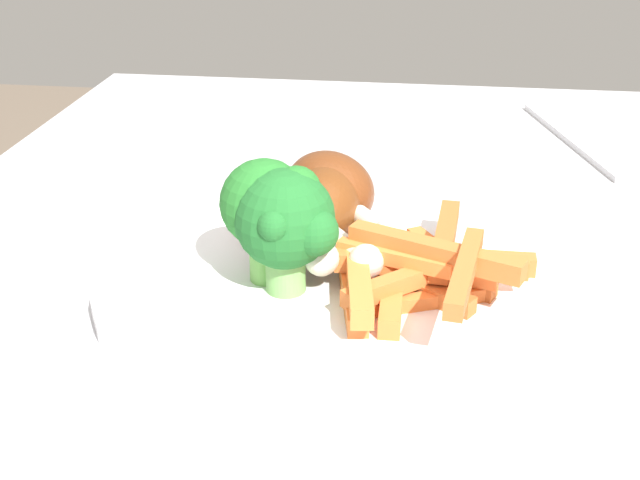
% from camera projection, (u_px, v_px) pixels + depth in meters
% --- Properties ---
extents(dinner_plate, '(0.25, 0.25, 0.01)m').
position_uv_depth(dinner_plate, '(320.00, 281.00, 0.48)').
color(dinner_plate, white).
rests_on(dinner_plate, dining_table).
extents(broccoli_floret_front, '(0.05, 0.06, 0.07)m').
position_uv_depth(broccoli_floret_front, '(269.00, 206.00, 0.45)').
color(broccoli_floret_front, '#74BD57').
rests_on(broccoli_floret_front, dinner_plate).
extents(broccoli_floret_middle, '(0.06, 0.06, 0.07)m').
position_uv_depth(broccoli_floret_middle, '(288.00, 221.00, 0.44)').
color(broccoli_floret_middle, '#76B65E').
rests_on(broccoli_floret_middle, dinner_plate).
extents(carrot_fries_pile, '(0.15, 0.11, 0.04)m').
position_uv_depth(carrot_fries_pile, '(419.00, 269.00, 0.46)').
color(carrot_fries_pile, orange).
rests_on(carrot_fries_pile, dinner_plate).
extents(chicken_drumstick_near, '(0.12, 0.05, 0.04)m').
position_uv_depth(chicken_drumstick_near, '(325.00, 207.00, 0.51)').
color(chicken_drumstick_near, '#4D210D').
rests_on(chicken_drumstick_near, dinner_plate).
extents(chicken_drumstick_far, '(0.12, 0.10, 0.04)m').
position_uv_depth(chicken_drumstick_far, '(302.00, 210.00, 0.51)').
color(chicken_drumstick_far, '#5A1D0E').
rests_on(chicken_drumstick_far, dinner_plate).
extents(chicken_drumstick_extra, '(0.11, 0.09, 0.05)m').
position_uv_depth(chicken_drumstick_extra, '(333.00, 193.00, 0.53)').
color(chicken_drumstick_extra, '#4C1F0D').
rests_on(chicken_drumstick_extra, dinner_plate).
extents(fork, '(0.19, 0.06, 0.00)m').
position_uv_depth(fork, '(572.00, 139.00, 0.72)').
color(fork, silver).
rests_on(fork, dining_table).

